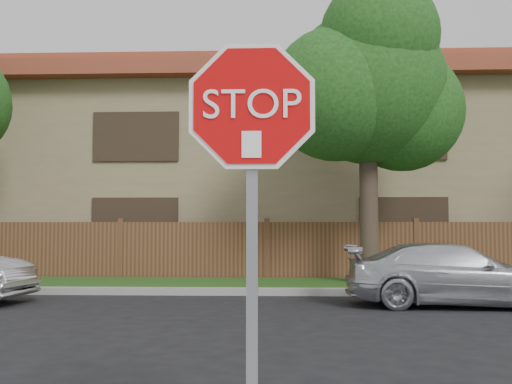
{
  "coord_description": "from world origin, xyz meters",
  "views": [
    {
      "loc": [
        0.36,
        -4.84,
        1.47
      ],
      "look_at": [
        0.2,
        -0.9,
        1.7
      ],
      "focal_mm": 42.0,
      "sensor_mm": 36.0,
      "label": 1
    }
  ],
  "objects": [
    {
      "name": "tree_mid",
      "position": [
        2.52,
        9.57,
        4.87
      ],
      "size": [
        4.8,
        3.9,
        7.35
      ],
      "color": "#382B21",
      "rests_on": "ground"
    },
    {
      "name": "far_curb",
      "position": [
        0.0,
        8.15,
        0.07
      ],
      "size": [
        70.0,
        0.3,
        0.15
      ],
      "primitive_type": "cube",
      "color": "gray",
      "rests_on": "ground"
    },
    {
      "name": "grass_strip",
      "position": [
        0.0,
        9.8,
        0.06
      ],
      "size": [
        70.0,
        3.0,
        0.12
      ],
      "primitive_type": "cube",
      "color": "#1E4714",
      "rests_on": "ground"
    },
    {
      "name": "stop_sign",
      "position": [
        0.2,
        -1.48,
        1.83
      ],
      "size": [
        1.01,
        0.13,
        2.55
      ],
      "color": "gray",
      "rests_on": "sidewalk_near"
    },
    {
      "name": "sedan_right",
      "position": [
        3.59,
        6.48,
        0.58
      ],
      "size": [
        4.1,
        1.84,
        1.17
      ],
      "primitive_type": "imported",
      "rotation": [
        0.0,
        0.0,
        1.52
      ],
      "color": "silver",
      "rests_on": "ground"
    },
    {
      "name": "apartment_building",
      "position": [
        0.0,
        17.0,
        3.53
      ],
      "size": [
        35.2,
        9.2,
        7.2
      ],
      "color": "#8F7C58",
      "rests_on": "ground"
    },
    {
      "name": "fence",
      "position": [
        0.0,
        11.4,
        0.8
      ],
      "size": [
        70.0,
        0.12,
        1.6
      ],
      "primitive_type": "cube",
      "color": "#4F2E1C",
      "rests_on": "ground"
    }
  ]
}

